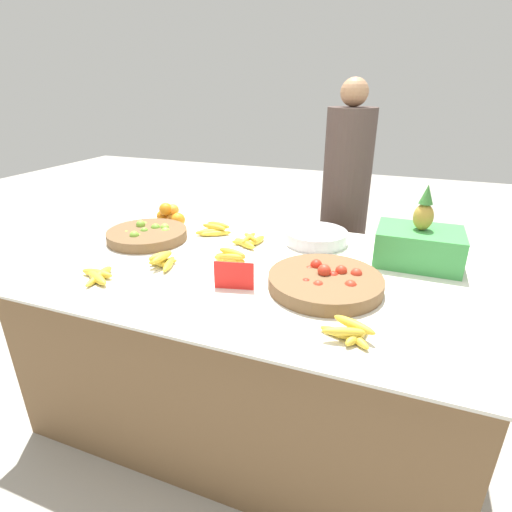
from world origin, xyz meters
name	(u,v)px	position (x,y,z in m)	size (l,w,h in m)	color
ground_plane	(256,399)	(0.00, 0.00, 0.00)	(12.00, 12.00, 0.00)	#A39E93
market_table	(256,338)	(0.00, 0.00, 0.37)	(1.85, 1.19, 0.74)	brown
lime_bowl	(147,235)	(-0.64, 0.11, 0.77)	(0.40, 0.40, 0.08)	brown
tomato_basket	(326,282)	(0.33, -0.09, 0.77)	(0.44, 0.44, 0.09)	brown
orange_pile	(171,215)	(-0.66, 0.37, 0.80)	(0.19, 0.11, 0.13)	orange
metal_bowl	(316,237)	(0.18, 0.38, 0.78)	(0.31, 0.31, 0.06)	silver
price_sign	(234,276)	(-0.01, -0.23, 0.80)	(0.15, 0.04, 0.11)	red
produce_crate	(419,244)	(0.65, 0.29, 0.83)	(0.36, 0.26, 0.35)	green
banana_bunch_front_center	(249,241)	(-0.12, 0.23, 0.77)	(0.15, 0.18, 0.05)	gold
banana_bunch_front_left	(98,275)	(-0.56, -0.35, 0.76)	(0.18, 0.18, 0.04)	gold
banana_bunch_middle_right	(214,230)	(-0.36, 0.31, 0.77)	(0.19, 0.14, 0.06)	gold
banana_bunch_front_right	(162,260)	(-0.39, -0.14, 0.77)	(0.16, 0.16, 0.06)	gold
banana_bunch_middle_left	(230,257)	(-0.13, 0.01, 0.77)	(0.16, 0.11, 0.06)	gold
banana_bunch_back_center	(351,332)	(0.47, -0.40, 0.77)	(0.18, 0.13, 0.06)	gold
vendor_person	(343,219)	(0.23, 0.94, 0.71)	(0.28, 0.28, 1.52)	#473833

